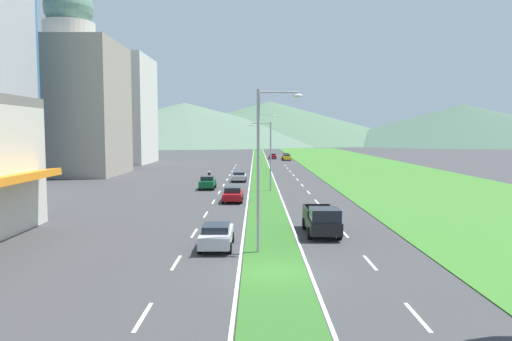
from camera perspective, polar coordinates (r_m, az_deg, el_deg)
name	(u,v)px	position (r m, az deg, el deg)	size (l,w,h in m)	color
ground_plane	(274,273)	(23.47, 2.18, -12.30)	(600.00, 600.00, 0.00)	#38383A
grass_median	(261,171)	(82.72, 0.55, -0.08)	(3.20, 240.00, 0.06)	#2D6023
grass_verge_right	(378,171)	(85.46, 14.50, -0.08)	(24.00, 240.00, 0.06)	#387028
lane_dash_left_2	(142,317)	(18.79, -13.58, -16.81)	(0.16, 2.80, 0.01)	silver
lane_dash_left_3	(176,263)	(25.56, -9.71, -10.93)	(0.16, 2.80, 0.01)	silver
lane_dash_left_4	(194,233)	(32.56, -7.55, -7.51)	(0.16, 2.80, 0.01)	silver
lane_dash_left_5	(205,214)	(39.65, -6.18, -5.31)	(0.16, 2.80, 0.01)	silver
lane_dash_left_6	(213,202)	(46.81, -5.23, -3.77)	(0.16, 2.80, 0.01)	silver
lane_dash_left_7	(219,192)	(53.99, -4.54, -2.64)	(0.16, 2.80, 0.01)	silver
lane_dash_left_8	(223,185)	(61.20, -4.01, -1.78)	(0.16, 2.80, 0.01)	silver
lane_dash_left_9	(226,180)	(68.43, -3.59, -1.10)	(0.16, 2.80, 0.01)	silver
lane_dash_left_10	(229,175)	(75.66, -3.26, -0.55)	(0.16, 2.80, 0.01)	silver
lane_dash_left_11	(232,171)	(82.90, -2.98, -0.09)	(0.16, 2.80, 0.01)	silver
lane_dash_left_12	(233,168)	(90.15, -2.74, 0.29)	(0.16, 2.80, 0.01)	silver
lane_dash_left_13	(235,165)	(97.41, -2.54, 0.61)	(0.16, 2.80, 0.01)	silver
lane_dash_right_2	(417,317)	(19.27, 18.86, -16.38)	(0.16, 2.80, 0.01)	silver
lane_dash_right_3	(369,263)	(25.92, 13.56, -10.77)	(0.16, 2.80, 0.01)	silver
lane_dash_right_4	(344,233)	(32.84, 10.55, -7.45)	(0.16, 2.80, 0.01)	silver
lane_dash_right_5	(327,214)	(39.88, 8.62, -5.28)	(0.16, 2.80, 0.01)	silver
lane_dash_right_6	(316,202)	(47.00, 7.28, -3.76)	(0.16, 2.80, 0.01)	silver
lane_dash_right_7	(308,192)	(54.16, 6.29, -2.64)	(0.16, 2.80, 0.01)	silver
lane_dash_right_8	(302,185)	(61.35, 5.54, -1.78)	(0.16, 2.80, 0.01)	silver
lane_dash_right_9	(297,180)	(68.56, 4.95, -1.10)	(0.16, 2.80, 0.01)	silver
lane_dash_right_10	(293,175)	(75.78, 4.47, -0.55)	(0.16, 2.80, 0.01)	silver
lane_dash_right_11	(289,171)	(83.01, 4.07, -0.09)	(0.16, 2.80, 0.01)	silver
lane_dash_right_12	(287,168)	(90.25, 3.74, 0.29)	(0.16, 2.80, 0.01)	silver
lane_dash_right_13	(284,165)	(97.50, 3.45, 0.61)	(0.16, 2.80, 0.01)	silver
edge_line_median_left	(251,171)	(82.72, -0.66, -0.10)	(0.16, 240.00, 0.01)	silver
edge_line_median_right	(270,171)	(82.76, 1.76, -0.10)	(0.16, 240.00, 0.01)	silver
domed_building	(71,99)	(81.94, -21.50, 8.08)	(15.35, 15.35, 30.23)	#9E9384
midrise_colored	(111,110)	(109.94, -17.15, 6.97)	(17.02, 17.02, 23.42)	silver
hill_far_left	(184,123)	(279.75, -8.70, 5.65)	(189.26, 189.26, 24.07)	#516B56
hill_far_center	(269,122)	(307.83, 1.60, 5.87)	(196.36, 196.36, 26.92)	#47664C
hill_far_right	(462,124)	(294.96, 23.66, 5.13)	(171.39, 171.39, 22.76)	#3D5647
street_lamp_near	(262,160)	(26.38, 0.78, 1.23)	(2.57, 0.38, 9.22)	#99999E
street_lamp_mid	(267,151)	(54.49, 1.38, 2.36)	(2.66, 0.28, 8.04)	#99999E
street_lamp_far	(259,138)	(82.58, 0.35, 3.90)	(3.28, 0.42, 10.05)	#99999E
car_0	(216,235)	(28.30, -4.87, -7.81)	(1.93, 4.39, 1.42)	#B2B2B7
car_1	(272,156)	(122.26, 1.94, 1.76)	(1.90, 4.80, 1.35)	maroon
car_2	(232,194)	(46.70, -2.88, -2.86)	(1.98, 4.57, 1.47)	maroon
car_3	(285,156)	(120.58, 3.56, 1.75)	(1.88, 4.78, 1.53)	yellow
car_4	(207,182)	(57.20, -5.94, -1.44)	(1.88, 4.09, 1.59)	#0C5128
car_5	(239,176)	(65.62, -2.11, -0.73)	(1.94, 4.02, 1.34)	#B2B2B7
car_6	(286,157)	(115.27, 3.69, 1.60)	(1.93, 4.21, 1.48)	yellow
pickup_truck_0	(321,220)	(31.84, 7.90, -6.00)	(2.18, 5.40, 2.00)	black
motorcycle_rider	(209,179)	(62.18, -5.74, -1.01)	(0.36, 2.00, 1.80)	black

